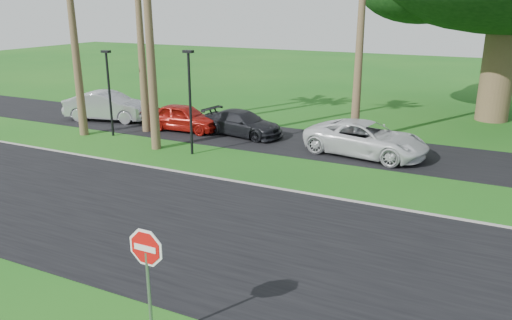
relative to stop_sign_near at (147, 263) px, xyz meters
The scene contains 11 objects.
ground 3.52m from the stop_sign_near, 99.46° to the left, with size 120.00×120.00×0.00m, color #155515.
road 5.33m from the stop_sign_near, 95.71° to the left, with size 120.00×8.00×0.02m, color black.
parking_strip 15.61m from the stop_sign_near, 91.85° to the left, with size 120.00×5.00×0.02m, color black.
curb 9.23m from the stop_sign_near, 93.16° to the left, with size 120.00×0.12×0.06m, color gray.
stop_sign_near is the anchor object (origin of this frame).
streetlight_left 17.34m from the stop_sign_near, 133.83° to the left, with size 0.45×0.25×4.34m.
streetlight_right 13.24m from the stop_sign_near, 119.48° to the left, with size 0.45×0.25×4.64m.
car_silver 21.05m from the stop_sign_near, 133.95° to the left, with size 1.75×5.03×1.66m, color #A6A8AD.
car_red 17.65m from the stop_sign_near, 121.77° to the left, with size 1.68×4.19×1.43m, color #9E130D.
car_dark 16.59m from the stop_sign_near, 111.08° to the left, with size 1.78×4.37×1.27m, color black.
car_minivan 14.77m from the stop_sign_near, 87.52° to the left, with size 2.52×5.45×1.52m, color silver.
Camera 1 is at (6.14, -9.77, 6.55)m, focal length 35.00 mm.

